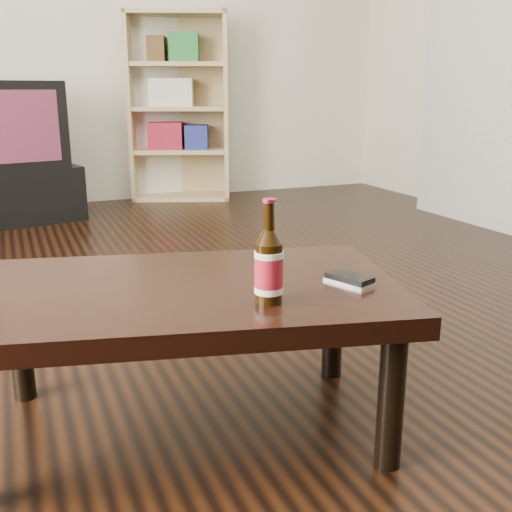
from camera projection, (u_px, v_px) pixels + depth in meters
name	position (u px, v px, depth m)	size (l,w,h in m)	color
floor	(203.00, 358.00, 1.94)	(5.00, 6.00, 0.01)	black
wall_back	(70.00, 14.00, 4.25)	(5.00, 0.02, 2.70)	silver
tv_stand	(8.00, 196.00, 3.84)	(0.88, 0.44, 0.35)	black
tv	(0.00, 125.00, 3.72)	(0.80, 0.60, 0.53)	black
bookshelf	(178.00, 104.00, 4.59)	(0.82, 0.58, 1.39)	tan
coffee_table	(184.00, 305.00, 1.44)	(1.13, 0.82, 0.38)	black
beer_bottle	(269.00, 267.00, 1.29)	(0.07, 0.07, 0.23)	black
phone	(350.00, 279.00, 1.44)	(0.10, 0.13, 0.02)	silver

